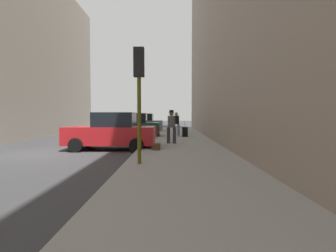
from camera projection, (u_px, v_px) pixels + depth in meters
name	position (u px, v px, depth m)	size (l,w,h in m)	color
ground_plane	(43.00, 154.00, 11.26)	(120.00, 120.00, 0.00)	#38383A
sidewalk	(183.00, 152.00, 11.20)	(4.00, 40.00, 0.15)	gray
parked_red_hatchback	(112.00, 132.00, 12.57)	(4.21, 2.07, 1.79)	#B2191E
parked_dark_green_sedan	(131.00, 126.00, 18.94)	(4.25, 2.15, 1.79)	#193828
parked_gray_coupe	(142.00, 123.00, 25.73)	(4.23, 2.11, 1.79)	slate
fire_hydrant	(156.00, 132.00, 18.08)	(0.42, 0.22, 0.70)	red
traffic_light	(139.00, 80.00, 8.11)	(0.32, 0.32, 3.60)	#514C0F
pedestrian_in_jeans	(176.00, 123.00, 19.02)	(0.52, 0.45, 1.71)	#728CB2
pedestrian_with_beanie	(171.00, 125.00, 13.93)	(0.52, 0.46, 1.78)	#333338
rolling_suitcase	(185.00, 132.00, 18.28)	(0.38, 0.57, 1.04)	black
duffel_bag	(157.00, 146.00, 11.45)	(0.32, 0.44, 0.28)	#472D19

